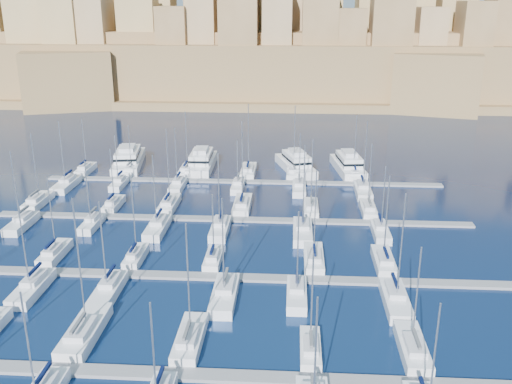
# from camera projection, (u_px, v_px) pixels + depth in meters

# --- Properties ---
(ground) EXTENTS (600.00, 600.00, 0.00)m
(ground) POSITION_uv_depth(u_px,v_px,m) (224.00, 243.00, 91.16)
(ground) COLOR black
(ground) RESTS_ON ground
(pontoon_near) EXTENTS (84.00, 2.00, 0.40)m
(pontoon_near) POSITION_uv_depth(u_px,v_px,m) (186.00, 375.00, 58.97)
(pontoon_near) COLOR slate
(pontoon_near) RESTS_ON ground
(pontoon_mid_near) EXTENTS (84.00, 2.00, 0.40)m
(pontoon_mid_near) POSITION_uv_depth(u_px,v_px,m) (214.00, 277.00, 79.76)
(pontoon_mid_near) COLOR slate
(pontoon_mid_near) RESTS_ON ground
(pontoon_mid_far) EXTENTS (84.00, 2.00, 0.40)m
(pontoon_mid_far) POSITION_uv_depth(u_px,v_px,m) (231.00, 219.00, 100.55)
(pontoon_mid_far) COLOR slate
(pontoon_mid_far) RESTS_ON ground
(pontoon_far) EXTENTS (84.00, 2.00, 0.40)m
(pontoon_far) POSITION_uv_depth(u_px,v_px,m) (242.00, 182.00, 121.33)
(pontoon_far) COLOR slate
(pontoon_far) RESTS_ON ground
(sailboat_2) EXTENTS (3.27, 10.91, 17.14)m
(sailboat_2) POSITION_uv_depth(u_px,v_px,m) (84.00, 332.00, 65.56)
(sailboat_2) COLOR white
(sailboat_2) RESTS_ON ground
(sailboat_3) EXTENTS (2.85, 9.49, 14.86)m
(sailboat_3) POSITION_uv_depth(u_px,v_px,m) (190.00, 339.00, 64.15)
(sailboat_3) COLOR white
(sailboat_3) RESTS_ON ground
(sailboat_4) EXTENTS (2.25, 7.48, 12.26)m
(sailboat_4) POSITION_uv_depth(u_px,v_px,m) (310.00, 349.00, 62.39)
(sailboat_4) COLOR white
(sailboat_4) RESTS_ON ground
(sailboat_5) EXTENTS (2.79, 9.29, 12.91)m
(sailboat_5) POSITION_uv_depth(u_px,v_px,m) (413.00, 348.00, 62.53)
(sailboat_5) COLOR white
(sailboat_5) RESTS_ON ground
(sailboat_13) EXTENTS (2.54, 8.48, 12.88)m
(sailboat_13) POSITION_uv_depth(u_px,v_px,m) (55.00, 253.00, 85.97)
(sailboat_13) COLOR white
(sailboat_13) RESTS_ON ground
(sailboat_14) EXTENTS (2.30, 7.67, 13.52)m
(sailboat_14) POSITION_uv_depth(u_px,v_px,m) (136.00, 256.00, 84.83)
(sailboat_14) COLOR white
(sailboat_14) RESTS_ON ground
(sailboat_15) EXTENTS (2.30, 7.67, 10.91)m
(sailboat_15) POSITION_uv_depth(u_px,v_px,m) (213.00, 259.00, 84.12)
(sailboat_15) COLOR white
(sailboat_15) RESTS_ON ground
(sailboat_16) EXTENTS (2.85, 9.49, 14.53)m
(sailboat_16) POSITION_uv_depth(u_px,v_px,m) (314.00, 259.00, 84.03)
(sailboat_16) COLOR white
(sailboat_16) RESTS_ON ground
(sailboat_17) EXTENTS (2.73, 9.11, 13.94)m
(sailboat_17) POSITION_uv_depth(u_px,v_px,m) (384.00, 261.00, 83.23)
(sailboat_17) COLOR white
(sailboat_17) RESTS_ON ground
(sailboat_19) EXTENTS (2.89, 9.65, 14.54)m
(sailboat_19) POSITION_uv_depth(u_px,v_px,m) (32.00, 287.00, 75.64)
(sailboat_19) COLOR white
(sailboat_19) RESTS_ON ground
(sailboat_20) EXTENTS (2.79, 9.31, 13.54)m
(sailboat_20) POSITION_uv_depth(u_px,v_px,m) (109.00, 289.00, 75.17)
(sailboat_20) COLOR white
(sailboat_20) RESTS_ON ground
(sailboat_21) EXTENTS (3.05, 10.16, 14.54)m
(sailboat_21) POSITION_uv_depth(u_px,v_px,m) (225.00, 295.00, 73.82)
(sailboat_21) COLOR white
(sailboat_21) RESTS_ON ground
(sailboat_22) EXTENTS (2.56, 8.55, 12.72)m
(sailboat_22) POSITION_uv_depth(u_px,v_px,m) (297.00, 294.00, 74.00)
(sailboat_22) COLOR white
(sailboat_22) RESTS_ON ground
(sailboat_23) EXTENTS (2.98, 9.92, 15.60)m
(sailboat_23) POSITION_uv_depth(u_px,v_px,m) (396.00, 300.00, 72.57)
(sailboat_23) COLOR white
(sailboat_23) RESTS_ON ground
(sailboat_24) EXTENTS (2.75, 9.18, 14.09)m
(sailboat_24) POSITION_uv_depth(u_px,v_px,m) (38.00, 201.00, 107.85)
(sailboat_24) COLOR white
(sailboat_24) RESTS_ON ground
(sailboat_25) EXTENTS (2.36, 7.88, 11.58)m
(sailboat_25) POSITION_uv_depth(u_px,v_px,m) (114.00, 204.00, 106.34)
(sailboat_25) COLOR white
(sailboat_25) RESTS_ON ground
(sailboat_26) EXTENTS (2.79, 9.31, 15.27)m
(sailboat_26) POSITION_uv_depth(u_px,v_px,m) (169.00, 204.00, 106.35)
(sailboat_26) COLOR white
(sailboat_26) RESTS_ON ground
(sailboat_27) EXTENTS (3.02, 10.06, 16.70)m
(sailboat_27) POSITION_uv_depth(u_px,v_px,m) (242.00, 205.00, 105.85)
(sailboat_27) COLOR white
(sailboat_27) RESTS_ON ground
(sailboat_28) EXTENTS (2.58, 8.61, 13.89)m
(sailboat_28) POSITION_uv_depth(u_px,v_px,m) (311.00, 208.00, 104.41)
(sailboat_28) COLOR white
(sailboat_28) RESTS_ON ground
(sailboat_29) EXTENTS (2.59, 8.62, 13.24)m
(sailboat_29) POSITION_uv_depth(u_px,v_px,m) (368.00, 209.00, 103.77)
(sailboat_29) COLOR white
(sailboat_29) RESTS_ON ground
(sailboat_30) EXTENTS (2.72, 9.05, 13.80)m
(sailboat_30) POSITION_uv_depth(u_px,v_px,m) (22.00, 223.00, 97.44)
(sailboat_30) COLOR white
(sailboat_30) RESTS_ON ground
(sailboat_31) EXTENTS (2.34, 7.80, 12.20)m
(sailboat_31) POSITION_uv_depth(u_px,v_px,m) (92.00, 223.00, 97.28)
(sailboat_31) COLOR white
(sailboat_31) RESTS_ON ground
(sailboat_32) EXTENTS (2.92, 9.72, 13.77)m
(sailboat_32) POSITION_uv_depth(u_px,v_px,m) (158.00, 227.00, 95.67)
(sailboat_32) COLOR white
(sailboat_32) RESTS_ON ground
(sailboat_33) EXTENTS (2.79, 9.32, 14.09)m
(sailboat_33) POSITION_uv_depth(u_px,v_px,m) (220.00, 228.00, 95.21)
(sailboat_33) COLOR white
(sailboat_33) RESTS_ON ground
(sailboat_34) EXTENTS (3.08, 10.26, 15.84)m
(sailboat_34) POSITION_uv_depth(u_px,v_px,m) (303.00, 231.00, 93.91)
(sailboat_34) COLOR white
(sailboat_34) RESTS_ON ground
(sailboat_35) EXTENTS (2.54, 8.46, 12.41)m
(sailboat_35) POSITION_uv_depth(u_px,v_px,m) (380.00, 231.00, 93.97)
(sailboat_35) COLOR white
(sailboat_35) RESTS_ON ground
(sailboat_36) EXTENTS (2.49, 8.31, 12.48)m
(sailboat_36) POSITION_uv_depth(u_px,v_px,m) (86.00, 169.00, 128.14)
(sailboat_36) COLOR white
(sailboat_36) RESTS_ON ground
(sailboat_37) EXTENTS (2.24, 7.48, 11.25)m
(sailboat_37) POSITION_uv_depth(u_px,v_px,m) (131.00, 171.00, 127.11)
(sailboat_37) COLOR white
(sailboat_37) RESTS_ON ground
(sailboat_38) EXTENTS (2.86, 9.52, 14.29)m
(sailboat_38) POSITION_uv_depth(u_px,v_px,m) (187.00, 170.00, 127.28)
(sailboat_38) COLOR white
(sailboat_38) RESTS_ON ground
(sailboat_39) EXTENTS (3.08, 10.27, 15.98)m
(sailboat_39) POSITION_uv_depth(u_px,v_px,m) (248.00, 171.00, 126.77)
(sailboat_39) COLOR white
(sailboat_39) RESTS_ON ground
(sailboat_40) EXTENTS (3.10, 10.33, 15.69)m
(sailboat_40) POSITION_uv_depth(u_px,v_px,m) (294.00, 172.00, 126.18)
(sailboat_40) COLOR white
(sailboat_40) RESTS_ON ground
(sailboat_41) EXTENTS (2.65, 8.83, 13.92)m
(sailboat_41) POSITION_uv_depth(u_px,v_px,m) (354.00, 174.00, 124.68)
(sailboat_41) COLOR white
(sailboat_41) RESTS_ON ground
(sailboat_42) EXTENTS (3.01, 10.04, 14.38)m
(sailboat_42) POSITION_uv_depth(u_px,v_px,m) (67.00, 184.00, 117.79)
(sailboat_42) COLOR white
(sailboat_42) RESTS_ON ground
(sailboat_43) EXTENTS (2.26, 7.54, 11.36)m
(sailboat_43) POSITION_uv_depth(u_px,v_px,m) (119.00, 184.00, 118.31)
(sailboat_43) COLOR white
(sailboat_43) RESTS_ON ground
(sailboat_44) EXTENTS (2.49, 8.31, 13.28)m
(sailboat_44) POSITION_uv_depth(u_px,v_px,m) (178.00, 185.00, 117.18)
(sailboat_44) COLOR white
(sailboat_44) RESTS_ON ground
(sailboat_45) EXTENTS (2.34, 7.79, 10.69)m
(sailboat_45) POSITION_uv_depth(u_px,v_px,m) (238.00, 186.00, 116.67)
(sailboat_45) COLOR white
(sailboat_45) RESTS_ON ground
(sailboat_46) EXTENTS (2.61, 8.71, 12.54)m
(sailboat_46) POSITION_uv_depth(u_px,v_px,m) (299.00, 188.00, 115.46)
(sailboat_46) COLOR white
(sailboat_46) RESTS_ON ground
(sailboat_47) EXTENTS (2.96, 9.88, 15.14)m
(sailboat_47) POSITION_uv_depth(u_px,v_px,m) (363.00, 190.00, 114.13)
(sailboat_47) COLOR white
(sailboat_47) RESTS_ON ground
(motor_yacht_a) EXTENTS (8.72, 20.05, 5.25)m
(motor_yacht_a) POSITION_uv_depth(u_px,v_px,m) (128.00, 159.00, 132.76)
(motor_yacht_a) COLOR white
(motor_yacht_a) RESTS_ON ground
(motor_yacht_b) EXTENTS (5.57, 17.49, 5.25)m
(motor_yacht_b) POSITION_uv_depth(u_px,v_px,m) (202.00, 161.00, 130.78)
(motor_yacht_b) COLOR white
(motor_yacht_b) RESTS_ON ground
(motor_yacht_c) EXTENTS (9.85, 17.49, 5.25)m
(motor_yacht_c) POSITION_uv_depth(u_px,v_px,m) (296.00, 163.00, 129.17)
(motor_yacht_c) COLOR white
(motor_yacht_c) RESTS_ON ground
(motor_yacht_d) EXTENTS (7.23, 17.21, 5.25)m
(motor_yacht_d) POSITION_uv_depth(u_px,v_px,m) (348.00, 164.00, 128.40)
(motor_yacht_d) COLOR white
(motor_yacht_d) RESTS_ON ground
(fortified_city) EXTENTS (460.00, 108.95, 59.52)m
(fortified_city) POSITION_uv_depth(u_px,v_px,m) (268.00, 56.00, 233.14)
(fortified_city) COLOR brown
(fortified_city) RESTS_ON ground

